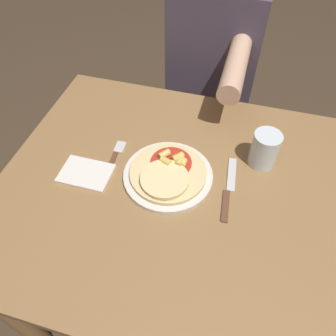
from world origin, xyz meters
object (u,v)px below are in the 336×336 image
Objects in this scene: pizza at (168,172)px; person_diner at (212,73)px; drinking_glass at (264,149)px; dining_table at (173,212)px; plate at (168,176)px; fork at (114,159)px; knife at (229,189)px.

person_diner is (0.01, 0.63, -0.09)m from pizza.
drinking_glass is 0.57m from person_diner.
pizza is at bearing 132.81° from dining_table.
drinking_glass is at bearing 27.99° from pizza.
dining_table is 3.90× the size of plate.
pizza is 0.18× the size of person_diner.
dining_table is at bearing -144.69° from drinking_glass.
fork is (-0.20, 0.05, 0.13)m from dining_table.
person_diner is at bearing 90.86° from dining_table.
plate is at bearing 130.85° from dining_table.
knife is (0.34, -0.02, 0.00)m from fork.
drinking_glass reaches higher than dining_table.
pizza is 0.17m from knife.
fork is at bearing -106.95° from person_diner.
plate reaches higher than dining_table.
fork is 0.43m from drinking_glass.
person_diner reaches higher than drinking_glass.
dining_table is 0.16m from pizza.
drinking_glass is at bearing 35.31° from dining_table.
knife is (0.17, 0.00, -0.00)m from plate.
plate is 1.17× the size of pizza.
fork is at bearing 172.66° from pizza.
plate is at bearing 104.26° from pizza.
pizza is at bearing -75.74° from plate.
person_diner is at bearing 114.59° from drinking_glass.
knife is 0.65m from person_diner.
person_diner is at bearing 88.64° from plate.
fork reaches higher than dining_table.
dining_table is 4.41× the size of knife.
pizza is at bearing -178.47° from knife.
dining_table is at bearing -89.14° from person_diner.
knife is 0.15m from drinking_glass.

